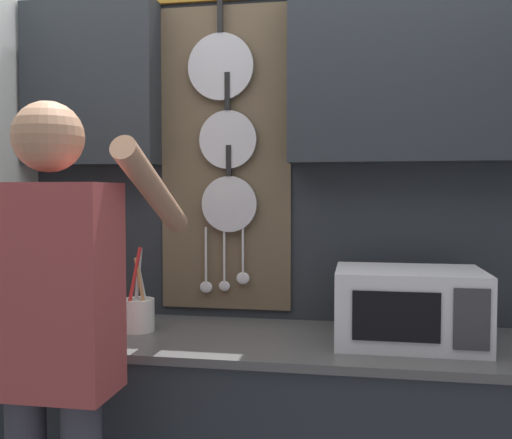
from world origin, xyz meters
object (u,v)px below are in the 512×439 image
utensil_crock (138,313)px  person (54,332)px  microwave (409,306)px  knife_block (89,305)px

utensil_crock → person: 0.52m
microwave → knife_block: knife_block is taller
knife_block → utensil_crock: 0.21m
microwave → person: 1.19m
knife_block → utensil_crock: utensil_crock is taller
person → microwave: bearing=25.7°
knife_block → utensil_crock: bearing=-0.0°
knife_block → utensil_crock: (0.20, -0.00, -0.02)m
knife_block → person: person is taller
microwave → utensil_crock: 1.02m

